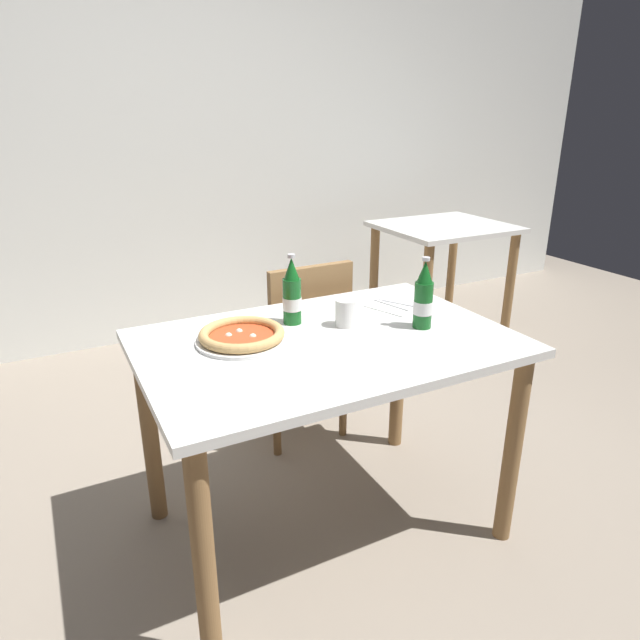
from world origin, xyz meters
TOP-DOWN VIEW (x-y plane):
  - ground_plane at (0.00, 0.00)m, footprint 8.00×8.00m
  - back_wall_tiled at (0.00, 2.20)m, footprint 7.00×0.10m
  - dining_table_main at (0.00, 0.00)m, footprint 1.20×0.80m
  - chair_behind_table at (0.19, 0.61)m, footprint 0.41×0.41m
  - dining_table_background at (1.58, 1.35)m, footprint 0.80×0.70m
  - pizza_margherita_near at (-0.25, 0.10)m, footprint 0.30×0.30m
  - beer_bottle_left at (-0.04, 0.19)m, footprint 0.07×0.07m
  - beer_bottle_center at (0.34, -0.05)m, footprint 0.07×0.07m
  - napkin_with_cutlery at (0.39, 0.17)m, footprint 0.23×0.23m
  - paper_cup at (0.11, 0.08)m, footprint 0.07×0.07m

SIDE VIEW (x-z plane):
  - ground_plane at x=0.00m, z-range 0.00..0.00m
  - chair_behind_table at x=0.19m, z-range 0.06..0.91m
  - dining_table_background at x=1.58m, z-range 0.22..0.97m
  - dining_table_main at x=0.00m, z-range 0.26..1.01m
  - napkin_with_cutlery at x=0.39m, z-range 0.75..0.76m
  - pizza_margherita_near at x=-0.25m, z-range 0.75..0.79m
  - paper_cup at x=0.11m, z-range 0.75..0.84m
  - beer_bottle_left at x=-0.04m, z-range 0.73..0.98m
  - beer_bottle_center at x=0.34m, z-range 0.73..0.98m
  - back_wall_tiled at x=0.00m, z-range 0.00..2.60m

